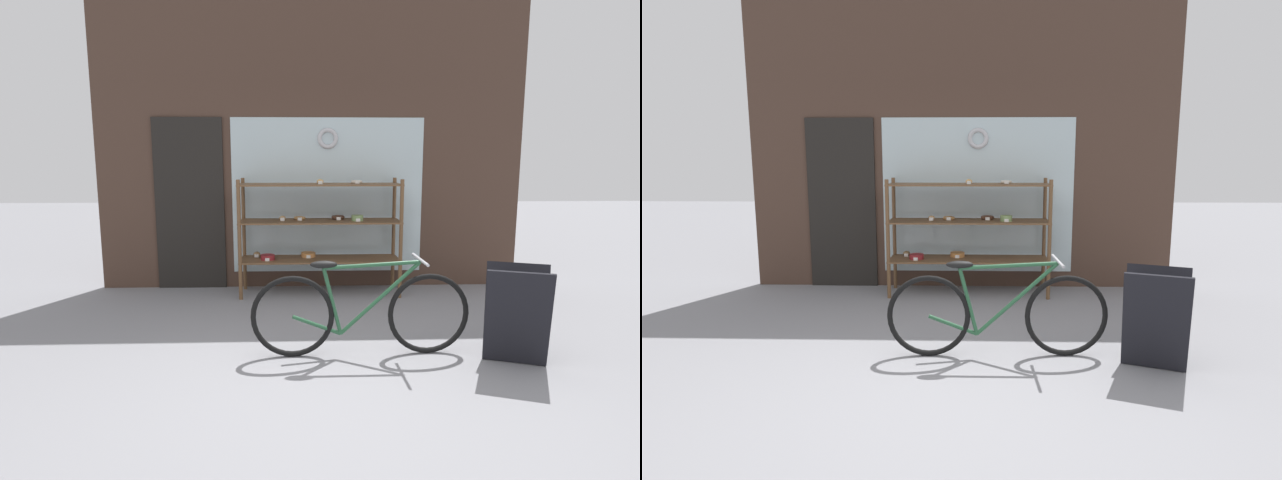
% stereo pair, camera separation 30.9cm
% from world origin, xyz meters
% --- Properties ---
extents(ground_plane, '(30.00, 30.00, 0.00)m').
position_xyz_m(ground_plane, '(0.00, 0.00, 0.00)').
color(ground_plane, gray).
extents(storefront_facade, '(5.22, 0.13, 3.58)m').
position_xyz_m(storefront_facade, '(-0.04, 2.90, 1.74)').
color(storefront_facade, '#473328').
rests_on(storefront_facade, ground_plane).
extents(display_case, '(1.89, 0.50, 1.38)m').
position_xyz_m(display_case, '(0.08, 2.52, 0.83)').
color(display_case, brown).
rests_on(display_case, ground_plane).
extents(bicycle, '(1.81, 0.46, 0.81)m').
position_xyz_m(bicycle, '(0.35, 0.60, 0.37)').
color(bicycle, black).
rests_on(bicycle, ground_plane).
extents(sandwich_board, '(0.58, 0.52, 0.78)m').
position_xyz_m(sandwich_board, '(1.56, 0.39, 0.40)').
color(sandwich_board, black).
rests_on(sandwich_board, ground_plane).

